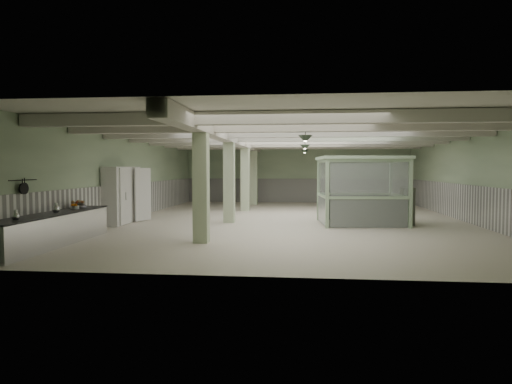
# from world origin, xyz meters

# --- Properties ---
(floor) EXTENTS (20.00, 20.00, 0.00)m
(floor) POSITION_xyz_m (0.00, 0.00, 0.00)
(floor) COLOR beige
(floor) RESTS_ON ground
(ceiling) EXTENTS (14.00, 20.00, 0.02)m
(ceiling) POSITION_xyz_m (0.00, 0.00, 3.60)
(ceiling) COLOR silver
(ceiling) RESTS_ON wall_back
(wall_back) EXTENTS (14.00, 0.02, 3.60)m
(wall_back) POSITION_xyz_m (0.00, 10.00, 1.80)
(wall_back) COLOR #A3BA94
(wall_back) RESTS_ON floor
(wall_front) EXTENTS (14.00, 0.02, 3.60)m
(wall_front) POSITION_xyz_m (0.00, -10.00, 1.80)
(wall_front) COLOR #A3BA94
(wall_front) RESTS_ON floor
(wall_left) EXTENTS (0.02, 20.00, 3.60)m
(wall_left) POSITION_xyz_m (-7.00, 0.00, 1.80)
(wall_left) COLOR #A3BA94
(wall_left) RESTS_ON floor
(wall_right) EXTENTS (0.02, 20.00, 3.60)m
(wall_right) POSITION_xyz_m (7.00, 0.00, 1.80)
(wall_right) COLOR #A3BA94
(wall_right) RESTS_ON floor
(wainscot_left) EXTENTS (0.05, 19.90, 1.50)m
(wainscot_left) POSITION_xyz_m (-6.97, 0.00, 0.75)
(wainscot_left) COLOR white
(wainscot_left) RESTS_ON floor
(wainscot_right) EXTENTS (0.05, 19.90, 1.50)m
(wainscot_right) POSITION_xyz_m (6.97, 0.00, 0.75)
(wainscot_right) COLOR white
(wainscot_right) RESTS_ON floor
(wainscot_back) EXTENTS (13.90, 0.05, 1.50)m
(wainscot_back) POSITION_xyz_m (0.00, 9.97, 0.75)
(wainscot_back) COLOR white
(wainscot_back) RESTS_ON floor
(girder) EXTENTS (0.45, 19.90, 0.40)m
(girder) POSITION_xyz_m (-2.50, 0.00, 3.38)
(girder) COLOR beige
(girder) RESTS_ON ceiling
(beam_a) EXTENTS (13.90, 0.35, 0.32)m
(beam_a) POSITION_xyz_m (0.00, -7.50, 3.42)
(beam_a) COLOR beige
(beam_a) RESTS_ON ceiling
(beam_b) EXTENTS (13.90, 0.35, 0.32)m
(beam_b) POSITION_xyz_m (0.00, -5.00, 3.42)
(beam_b) COLOR beige
(beam_b) RESTS_ON ceiling
(beam_c) EXTENTS (13.90, 0.35, 0.32)m
(beam_c) POSITION_xyz_m (0.00, -2.50, 3.42)
(beam_c) COLOR beige
(beam_c) RESTS_ON ceiling
(beam_d) EXTENTS (13.90, 0.35, 0.32)m
(beam_d) POSITION_xyz_m (0.00, 0.00, 3.42)
(beam_d) COLOR beige
(beam_d) RESTS_ON ceiling
(beam_e) EXTENTS (13.90, 0.35, 0.32)m
(beam_e) POSITION_xyz_m (0.00, 2.50, 3.42)
(beam_e) COLOR beige
(beam_e) RESTS_ON ceiling
(beam_f) EXTENTS (13.90, 0.35, 0.32)m
(beam_f) POSITION_xyz_m (0.00, 5.00, 3.42)
(beam_f) COLOR beige
(beam_f) RESTS_ON ceiling
(beam_g) EXTENTS (13.90, 0.35, 0.32)m
(beam_g) POSITION_xyz_m (0.00, 7.50, 3.42)
(beam_g) COLOR beige
(beam_g) RESTS_ON ceiling
(column_a) EXTENTS (0.42, 0.42, 3.60)m
(column_a) POSITION_xyz_m (-2.50, -6.00, 1.80)
(column_a) COLOR #B5C7A0
(column_a) RESTS_ON floor
(column_b) EXTENTS (0.42, 0.42, 3.60)m
(column_b) POSITION_xyz_m (-2.50, -1.00, 1.80)
(column_b) COLOR #B5C7A0
(column_b) RESTS_ON floor
(column_c) EXTENTS (0.42, 0.42, 3.60)m
(column_c) POSITION_xyz_m (-2.50, 4.00, 1.80)
(column_c) COLOR #B5C7A0
(column_c) RESTS_ON floor
(column_d) EXTENTS (0.42, 0.42, 3.60)m
(column_d) POSITION_xyz_m (-2.50, 8.00, 1.80)
(column_d) COLOR #B5C7A0
(column_d) RESTS_ON floor
(hook_rail) EXTENTS (0.02, 1.20, 0.02)m
(hook_rail) POSITION_xyz_m (-6.93, -7.60, 1.85)
(hook_rail) COLOR black
(hook_rail) RESTS_ON wall_left
(pendant_front) EXTENTS (0.44, 0.44, 0.22)m
(pendant_front) POSITION_xyz_m (0.50, -5.00, 3.05)
(pendant_front) COLOR #2E3D2E
(pendant_front) RESTS_ON ceiling
(pendant_mid) EXTENTS (0.44, 0.44, 0.22)m
(pendant_mid) POSITION_xyz_m (0.50, 0.50, 3.05)
(pendant_mid) COLOR #2E3D2E
(pendant_mid) RESTS_ON ceiling
(pendant_back) EXTENTS (0.44, 0.44, 0.22)m
(pendant_back) POSITION_xyz_m (0.50, 5.50, 3.05)
(pendant_back) COLOR #2E3D2E
(pendant_back) RESTS_ON ceiling
(prep_counter) EXTENTS (0.92, 5.29, 0.91)m
(prep_counter) POSITION_xyz_m (-6.54, -7.00, 0.46)
(prep_counter) COLOR silver
(prep_counter) RESTS_ON floor
(pitcher_near) EXTENTS (0.22, 0.24, 0.26)m
(pitcher_near) POSITION_xyz_m (-6.41, -8.73, 1.03)
(pitcher_near) COLOR silver
(pitcher_near) RESTS_ON prep_counter
(pitcher_far) EXTENTS (0.20, 0.23, 0.29)m
(pitcher_far) POSITION_xyz_m (-6.43, -6.90, 1.05)
(pitcher_far) COLOR silver
(pitcher_far) RESTS_ON prep_counter
(veg_colander) EXTENTS (0.58, 0.58, 0.23)m
(veg_colander) POSITION_xyz_m (-6.62, -5.24, 1.01)
(veg_colander) COLOR #434348
(veg_colander) RESTS_ON prep_counter
(orange_bowl) EXTENTS (0.31, 0.31, 0.09)m
(orange_bowl) POSITION_xyz_m (-6.58, -5.57, 0.95)
(orange_bowl) COLOR #B2B2B7
(orange_bowl) RESTS_ON prep_counter
(skillet_near) EXTENTS (0.04, 0.28, 0.28)m
(skillet_near) POSITION_xyz_m (-6.88, -7.71, 1.63)
(skillet_near) COLOR black
(skillet_near) RESTS_ON hook_rail
(skillet_far) EXTENTS (0.04, 0.30, 0.30)m
(skillet_far) POSITION_xyz_m (-6.88, -7.62, 1.63)
(skillet_far) COLOR black
(skillet_far) RESTS_ON hook_rail
(walkin_cooler) EXTENTS (0.95, 2.45, 2.25)m
(walkin_cooler) POSITION_xyz_m (-6.62, -1.71, 1.12)
(walkin_cooler) COLOR silver
(walkin_cooler) RESTS_ON floor
(guard_booth) EXTENTS (3.48, 3.03, 2.61)m
(guard_booth) POSITION_xyz_m (2.68, -1.03, 1.77)
(guard_booth) COLOR #A4C29B
(guard_booth) RESTS_ON floor
(filing_cabinet) EXTENTS (0.47, 0.66, 1.42)m
(filing_cabinet) POSITION_xyz_m (4.40, -1.07, 0.71)
(filing_cabinet) COLOR #545748
(filing_cabinet) RESTS_ON floor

